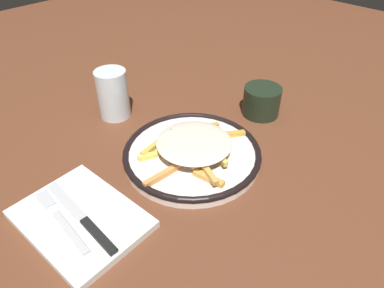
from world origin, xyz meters
TOP-DOWN VIEW (x-y plane):
  - ground_plane at (0.00, 0.00)m, footprint 2.60×2.60m
  - plate at (0.00, 0.00)m, footprint 0.29×0.29m
  - fries_heap at (-0.00, -0.01)m, footprint 0.27×0.22m
  - napkin at (-0.25, 0.02)m, footprint 0.17×0.23m
  - fork at (-0.28, 0.03)m, footprint 0.03×0.18m
  - knife at (-0.26, 0.00)m, footprint 0.02×0.21m
  - water_glass at (-0.01, 0.25)m, footprint 0.07×0.07m
  - coffee_mug at (0.25, -0.00)m, footprint 0.12×0.09m

SIDE VIEW (x-z plane):
  - ground_plane at x=0.00m, z-range 0.00..0.00m
  - napkin at x=-0.25m, z-range 0.00..0.01m
  - plate at x=0.00m, z-range 0.00..0.03m
  - fork at x=-0.28m, z-range 0.01..0.02m
  - knife at x=-0.26m, z-range 0.01..0.02m
  - coffee_mug at x=0.25m, z-range 0.00..0.07m
  - fries_heap at x=0.00m, z-range 0.02..0.06m
  - water_glass at x=-0.01m, z-range 0.00..0.12m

